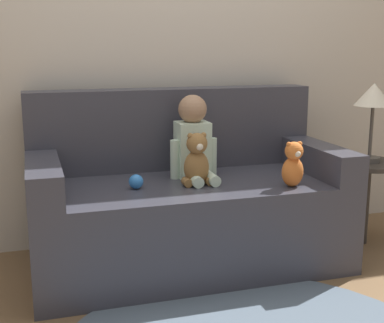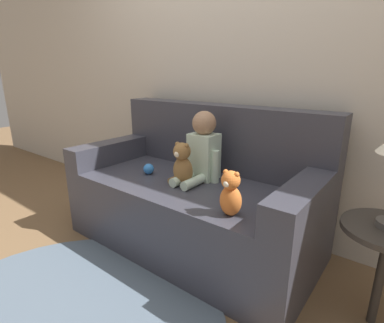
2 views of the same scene
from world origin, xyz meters
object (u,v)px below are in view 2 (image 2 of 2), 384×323
teddy_bear_brown (182,165)px  toy_ball (149,169)px  person_baby (202,150)px  plush_toy_side (231,194)px  couch (196,197)px

teddy_bear_brown → toy_ball: bearing=177.9°
person_baby → plush_toy_side: size_ratio=1.91×
couch → person_baby: bearing=5.2°
person_baby → teddy_bear_brown: 0.18m
couch → teddy_bear_brown: bearing=-85.0°
teddy_bear_brown → couch: bearing=95.0°
couch → teddy_bear_brown: couch is taller
teddy_bear_brown → person_baby: bearing=78.6°
person_baby → plush_toy_side: 0.55m
person_baby → toy_ball: (-0.35, -0.15, -0.16)m
toy_ball → plush_toy_side: bearing=-14.1°
teddy_bear_brown → plush_toy_side: bearing=-21.7°
person_baby → plush_toy_side: (0.42, -0.34, -0.08)m
couch → toy_ball: 0.38m
couch → teddy_bear_brown: 0.31m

